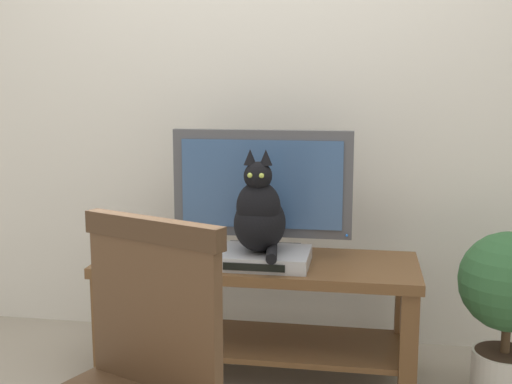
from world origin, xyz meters
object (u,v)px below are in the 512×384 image
at_px(tv_stand, 258,295).
at_px(potted_plant, 508,298).
at_px(tv, 262,190).
at_px(cat, 259,215).
at_px(wooden_chair, 125,380).
at_px(book_stack, 138,248).
at_px(media_box, 260,258).

xyz_separation_m(tv_stand, potted_plant, (1.03, -0.01, 0.05)).
distance_m(tv, cat, 0.21).
height_order(tv, wooden_chair, tv).
relative_size(tv_stand, book_stack, 6.17).
bearing_deg(book_stack, potted_plant, 0.63).
height_order(tv_stand, tv, tv).
height_order(cat, potted_plant, cat).
height_order(media_box, potted_plant, potted_plant).
relative_size(tv, media_box, 1.90).
height_order(tv_stand, media_box, media_box).
xyz_separation_m(tv_stand, book_stack, (-0.53, -0.03, 0.19)).
xyz_separation_m(cat, book_stack, (-0.55, 0.06, -0.18)).
bearing_deg(cat, book_stack, 174.15).
height_order(media_box, wooden_chair, wooden_chair).
bearing_deg(media_box, wooden_chair, -97.52).
bearing_deg(tv_stand, book_stack, -177.06).
height_order(media_box, cat, cat).
bearing_deg(cat, tv_stand, 103.59).
height_order(tv_stand, potted_plant, potted_plant).
distance_m(tv, potted_plant, 1.11).
distance_m(cat, book_stack, 0.58).
distance_m(tv_stand, book_stack, 0.57).
xyz_separation_m(tv, book_stack, (-0.53, -0.13, -0.26)).
bearing_deg(wooden_chair, potted_plant, 46.02).
bearing_deg(media_box, book_stack, 175.69).
relative_size(tv_stand, tv, 1.72).
height_order(tv_stand, cat, cat).
height_order(tv, potted_plant, tv).
relative_size(tv, wooden_chair, 0.84).
distance_m(tv_stand, media_box, 0.20).
bearing_deg(wooden_chair, tv, 84.29).
xyz_separation_m(tv_stand, wooden_chair, (-0.13, -1.22, 0.17)).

